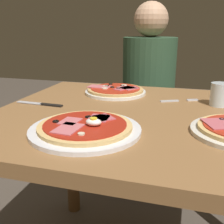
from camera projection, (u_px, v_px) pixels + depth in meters
dining_table at (139, 146)px, 0.98m from camera, size 1.01×0.88×0.75m
pizza_foreground at (85, 128)px, 0.77m from camera, size 0.32×0.32×0.05m
pizza_across_right at (115, 91)px, 1.22m from camera, size 0.27×0.27×0.03m
water_glass_near at (220, 96)px, 1.02m from camera, size 0.07×0.07×0.09m
fork at (176, 101)px, 1.09m from camera, size 0.15×0.08×0.00m
knife at (43, 104)px, 1.04m from camera, size 0.20×0.03×0.01m
diner_person at (148, 106)px, 1.73m from camera, size 0.32×0.32×1.18m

